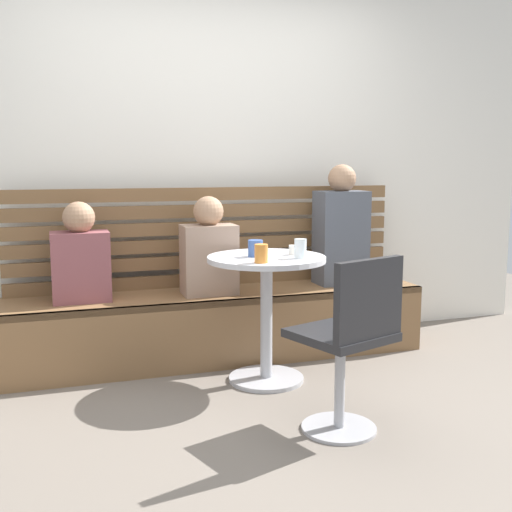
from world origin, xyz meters
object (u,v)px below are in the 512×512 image
object	(u,v)px
cup_water_clear	(300,249)
cafe_table	(266,294)
booth_bench	(219,325)
person_child_middle	(80,258)
cup_espresso_small	(294,250)
person_child_left	(209,251)
white_chair	(351,339)
cup_tumbler_orange	(261,254)
person_adult	(341,230)
cup_mug_blue	(255,248)

from	to	relation	value
cup_water_clear	cafe_table	bearing A→B (deg)	138.76
booth_bench	cup_water_clear	distance (m)	0.91
cafe_table	person_child_middle	world-z (taller)	person_child_middle
booth_bench	cup_espresso_small	world-z (taller)	cup_espresso_small
cafe_table	cup_espresso_small	xyz separation A→B (m)	(0.17, 0.01, 0.25)
cup_espresso_small	cup_water_clear	xyz separation A→B (m)	(-0.02, -0.15, 0.03)
person_child_left	white_chair	bearing A→B (deg)	-74.66
person_child_middle	cup_espresso_small	distance (m)	1.28
person_child_middle	white_chair	bearing A→B (deg)	-49.42
cup_espresso_small	cup_water_clear	size ratio (longest dim) A/B	0.51
person_child_middle	cup_tumbler_orange	world-z (taller)	person_child_middle
white_chair	person_adult	distance (m)	1.50
person_adult	person_child_left	distance (m)	0.95
cup_tumbler_orange	cup_water_clear	bearing A→B (deg)	16.83
cup_mug_blue	cafe_table	bearing A→B (deg)	-7.74
booth_bench	cup_water_clear	world-z (taller)	cup_water_clear
white_chair	person_child_left	bearing A→B (deg)	105.34
booth_bench	white_chair	size ratio (longest dim) A/B	3.18
cafe_table	person_adult	xyz separation A→B (m)	(0.72, 0.53, 0.29)
booth_bench	cup_espresso_small	distance (m)	0.80
cafe_table	cup_espresso_small	world-z (taller)	cup_espresso_small
cafe_table	person_child_middle	size ratio (longest dim) A/B	1.23
cafe_table	person_child_left	bearing A→B (deg)	115.15
white_chair	cup_mug_blue	distance (m)	0.90
white_chair	cup_tumbler_orange	xyz separation A→B (m)	(-0.23, 0.60, 0.33)
booth_bench	person_child_left	distance (m)	0.50
white_chair	person_child_left	world-z (taller)	person_child_left
white_chair	cup_water_clear	world-z (taller)	same
booth_bench	white_chair	xyz separation A→B (m)	(0.28, -1.31, 0.24)
person_adult	cup_espresso_small	size ratio (longest dim) A/B	14.65
cup_mug_blue	cup_tumbler_orange	world-z (taller)	cup_tumbler_orange
white_chair	booth_bench	bearing A→B (deg)	102.02
person_child_middle	cup_espresso_small	size ratio (longest dim) A/B	10.75
booth_bench	white_chair	bearing A→B (deg)	-77.98
person_child_left	cup_tumbler_orange	xyz separation A→B (m)	(0.12, -0.69, 0.08)
cup_mug_blue	white_chair	bearing A→B (deg)	-76.67
booth_bench	cup_water_clear	xyz separation A→B (m)	(0.30, -0.64, 0.57)
person_adult	cup_water_clear	xyz separation A→B (m)	(-0.57, -0.66, -0.02)
white_chair	person_child_middle	bearing A→B (deg)	130.58
cup_espresso_small	cafe_table	bearing A→B (deg)	-175.46
person_adult	cup_tumbler_orange	world-z (taller)	person_adult
cup_espresso_small	cup_water_clear	bearing A→B (deg)	-97.18
cup_tumbler_orange	cup_water_clear	world-z (taller)	cup_water_clear
white_chair	person_adult	world-z (taller)	person_adult
person_child_left	person_child_middle	xyz separation A→B (m)	(-0.78, 0.04, -0.01)
person_child_left	cafe_table	bearing A→B (deg)	-64.85
booth_bench	cafe_table	distance (m)	0.60
booth_bench	cafe_table	world-z (taller)	cafe_table
booth_bench	cafe_table	size ratio (longest dim) A/B	3.65
person_child_left	cup_tumbler_orange	bearing A→B (deg)	-80.22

